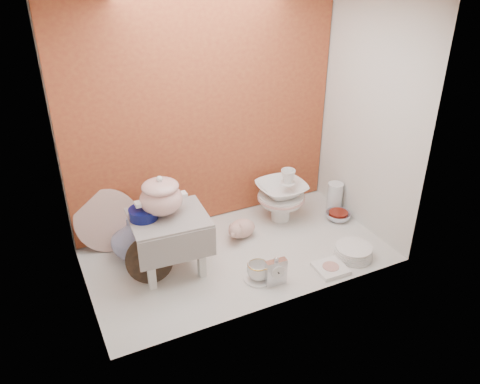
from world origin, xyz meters
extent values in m
plane|color=silver|center=(0.00, 0.00, 0.00)|extent=(1.80, 1.80, 0.00)
cube|color=#AD582B|center=(0.00, 0.50, 0.75)|extent=(1.80, 0.06, 1.50)
cube|color=silver|center=(-0.90, 0.00, 0.75)|extent=(0.06, 1.00, 1.50)
cube|color=silver|center=(0.90, 0.00, 0.75)|extent=(0.06, 1.00, 1.50)
cylinder|color=#0A0F4B|center=(-0.54, 0.07, 0.40)|extent=(0.21, 0.21, 0.06)
imported|color=white|center=(-0.58, 0.27, 0.13)|extent=(0.28, 0.28, 0.26)
cube|color=silver|center=(0.06, -0.35, 0.09)|extent=(0.12, 0.05, 0.18)
ellipsoid|color=#D1A093|center=(0.10, 0.16, 0.07)|extent=(0.26, 0.21, 0.14)
cylinder|color=white|center=(-0.01, -0.27, 0.01)|extent=(0.17, 0.17, 0.01)
imported|color=white|center=(-0.01, -0.27, 0.06)|extent=(0.13, 0.13, 0.10)
cube|color=white|center=(0.42, -0.38, 0.01)|extent=(0.18, 0.18, 0.02)
cylinder|color=white|center=(0.62, -0.33, 0.04)|extent=(0.25, 0.25, 0.07)
imported|color=silver|center=(0.79, 0.07, 0.03)|extent=(0.22, 0.22, 0.05)
cylinder|color=silver|center=(0.84, 0.18, 0.11)|extent=(0.13, 0.13, 0.21)
camera|label=1|loc=(-1.06, -2.22, 1.77)|focal=36.55mm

